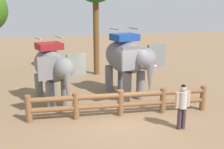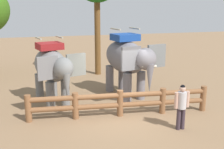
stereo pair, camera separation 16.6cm
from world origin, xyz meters
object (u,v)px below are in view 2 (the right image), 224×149
Objects in this scene: elephant_near_left at (52,67)px; elephant_center at (127,59)px; log_fence at (120,101)px; tourist_woman_in_black at (182,104)px.

elephant_near_left is 0.91× the size of elephant_center.
elephant_center is at bearing 65.04° from log_fence.
elephant_near_left is at bearing 137.20° from tourist_woman_in_black.
tourist_woman_in_black is at bearing -42.80° from elephant_near_left.
log_fence is 1.86× the size of elephant_center.
log_fence is 2.03× the size of elephant_near_left.
elephant_center is 4.12m from tourist_woman_in_black.
tourist_woman_in_black reaches higher than log_fence.
log_fence is at bearing -114.96° from elephant_center.
elephant_center reaches higher than log_fence.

